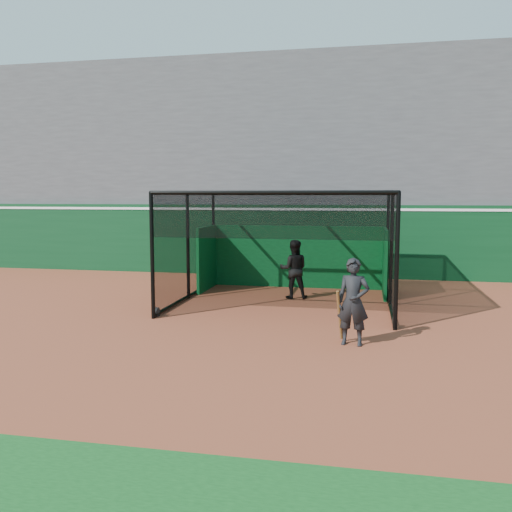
# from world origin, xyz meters

# --- Properties ---
(ground) EXTENTS (120.00, 120.00, 0.00)m
(ground) POSITION_xyz_m (0.00, 0.00, 0.00)
(ground) COLOR brown
(ground) RESTS_ON ground
(outfield_wall) EXTENTS (50.00, 0.50, 2.50)m
(outfield_wall) POSITION_xyz_m (0.00, 8.50, 1.29)
(outfield_wall) COLOR #093618
(outfield_wall) RESTS_ON ground
(grandstand) EXTENTS (50.00, 7.85, 8.95)m
(grandstand) POSITION_xyz_m (0.00, 12.27, 4.48)
(grandstand) COLOR #4C4C4F
(grandstand) RESTS_ON ground
(batting_cage) EXTENTS (5.49, 5.16, 2.88)m
(batting_cage) POSITION_xyz_m (0.92, 3.65, 1.44)
(batting_cage) COLOR black
(batting_cage) RESTS_ON ground
(batter) EXTENTS (0.87, 0.72, 1.61)m
(batter) POSITION_xyz_m (1.05, 4.26, 0.81)
(batter) COLOR black
(batter) RESTS_ON ground
(on_deck_player) EXTENTS (0.65, 0.47, 1.65)m
(on_deck_player) POSITION_xyz_m (2.77, -0.23, 0.82)
(on_deck_player) COLOR black
(on_deck_player) RESTS_ON ground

